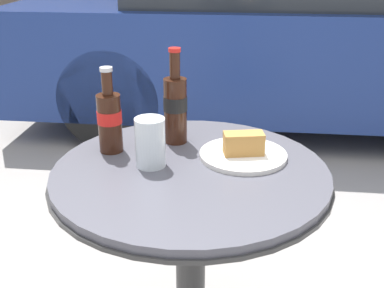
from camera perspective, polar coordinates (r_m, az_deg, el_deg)
bistro_table at (r=1.26m, az=-0.18°, el=-9.82°), size 0.69×0.69×0.72m
cola_bottle_left at (r=1.30m, az=-1.99°, el=4.49°), size 0.06×0.06×0.26m
cola_bottle_right at (r=1.26m, az=-9.74°, el=2.92°), size 0.06×0.06×0.22m
drinking_glass at (r=1.17m, az=-4.96°, el=-0.05°), size 0.07×0.07×0.12m
lunch_plate_near at (r=1.23m, az=6.09°, el=-0.90°), size 0.22×0.22×0.07m
parked_car at (r=3.68m, az=11.55°, el=13.04°), size 3.82×1.79×1.32m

